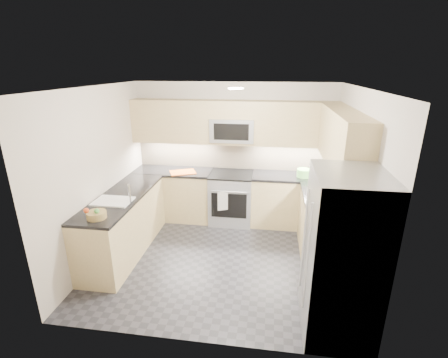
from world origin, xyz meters
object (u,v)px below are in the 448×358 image
refrigerator (342,256)px  cutting_board (183,172)px  microwave (233,130)px  fruit_basket (97,215)px  utensil_bowl (304,173)px  gas_range (231,198)px

refrigerator → cutting_board: bearing=134.8°
microwave → cutting_board: microwave is taller
refrigerator → fruit_basket: 2.94m
refrigerator → cutting_board: 3.29m
microwave → utensil_bowl: 1.45m
gas_range → refrigerator: 2.86m
gas_range → cutting_board: size_ratio=2.06×
refrigerator → fruit_basket: size_ratio=7.39×
utensil_bowl → cutting_board: utensil_bowl is taller
microwave → refrigerator: (1.45, -2.55, -0.80)m
utensil_bowl → fruit_basket: utensil_bowl is taller
refrigerator → utensil_bowl: 2.42m
microwave → utensil_bowl: size_ratio=3.15×
refrigerator → microwave: bearing=119.6°
utensil_bowl → refrigerator: bearing=-85.6°
gas_range → fruit_basket: bearing=-125.6°
refrigerator → fruit_basket: bearing=172.5°
microwave → fruit_basket: 2.71m
microwave → cutting_board: size_ratio=1.72×
cutting_board → fruit_basket: size_ratio=1.82×
cutting_board → fruit_basket: fruit_basket is taller
microwave → fruit_basket: size_ratio=3.12×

